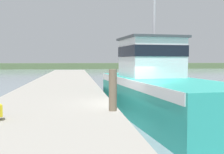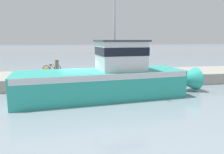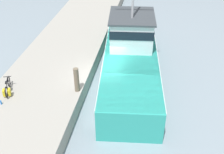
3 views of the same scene
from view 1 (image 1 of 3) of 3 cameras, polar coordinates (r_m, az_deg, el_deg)
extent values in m
plane|color=#84939E|center=(12.22, 4.82, -9.77)|extent=(320.00, 320.00, 0.00)
cube|color=#A39E93|center=(11.90, -12.52, -7.81)|extent=(5.30, 80.00, 0.97)
cube|color=#567047|center=(92.64, 13.17, 2.24)|extent=(180.00, 5.00, 1.76)
cube|color=teal|center=(13.76, 9.94, -4.27)|extent=(4.52, 11.74, 1.91)
cone|color=teal|center=(20.11, 2.35, -1.76)|extent=(2.01, 2.24, 1.81)
cube|color=silver|center=(13.67, 9.97, -1.10)|extent=(4.56, 11.52, 0.38)
cube|color=silver|center=(14.96, 7.86, 3.82)|extent=(2.99, 3.28, 1.97)
cube|color=black|center=(14.96, 7.87, 5.14)|extent=(3.05, 3.35, 0.55)
cube|color=#3D4247|center=(15.00, 7.89, 7.81)|extent=(3.23, 3.54, 0.12)
cube|color=gold|center=(9.24, -21.81, -6.34)|extent=(0.22, 0.34, 0.36)
cylinder|color=#756651|center=(10.08, 0.17, -2.67)|extent=(0.29, 0.29, 1.50)
camera|label=2|loc=(21.77, 52.63, 5.33)|focal=35.00mm
camera|label=3|loc=(9.94, 113.10, 51.40)|focal=45.00mm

